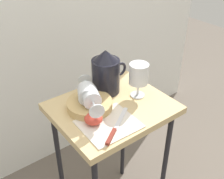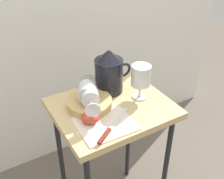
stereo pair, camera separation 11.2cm
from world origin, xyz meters
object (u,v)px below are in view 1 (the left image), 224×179
basket_tray (90,105)px  pitcher (106,75)px  wine_glass_upright (139,75)px  knife (114,130)px  wine_glass_tipped_near (91,97)px  apple_half_left (93,119)px  wine_glass_tipped_far (87,93)px  table (112,122)px

basket_tray → pitcher: 0.16m
wine_glass_upright → knife: 0.28m
pitcher → knife: pitcher is taller
wine_glass_tipped_near → apple_half_left: bearing=-117.5°
pitcher → wine_glass_tipped_near: (-0.14, -0.09, -0.01)m
wine_glass_tipped_near → knife: size_ratio=0.80×
pitcher → apple_half_left: pitcher is taller
pitcher → wine_glass_tipped_far: size_ratio=1.31×
wine_glass_upright → knife: (-0.23, -0.13, -0.09)m
knife → wine_glass_tipped_far: bearing=88.3°
basket_tray → wine_glass_upright: 0.24m
basket_tray → pitcher: (0.13, 0.07, 0.06)m
wine_glass_upright → apple_half_left: bearing=-170.9°
basket_tray → wine_glass_upright: (0.22, -0.05, 0.08)m
table → wine_glass_tipped_far: wine_glass_tipped_far is taller
wine_glass_upright → apple_half_left: size_ratio=2.22×
apple_half_left → knife: apple_half_left is taller
wine_glass_tipped_near → knife: (-0.00, -0.16, -0.06)m
wine_glass_tipped_near → knife: wine_glass_tipped_near is taller
apple_half_left → knife: bearing=-68.9°
basket_tray → knife: size_ratio=0.95×
apple_half_left → wine_glass_tipped_near: bearing=62.5°
pitcher → basket_tray: bearing=-153.4°
basket_tray → wine_glass_tipped_far: (-0.00, 0.01, 0.05)m
wine_glass_upright → apple_half_left: 0.28m
basket_tray → wine_glass_tipped_near: (-0.01, -0.02, 0.05)m
wine_glass_upright → wine_glass_tipped_near: (-0.23, 0.03, -0.03)m
pitcher → wine_glass_upright: pitcher is taller
pitcher → apple_half_left: bearing=-138.1°
table → pitcher: (0.05, 0.11, 0.17)m
basket_tray → wine_glass_tipped_near: wine_glass_tipped_near is taller
table → pitcher: 0.21m
wine_glass_tipped_near → apple_half_left: wine_glass_tipped_near is taller
table → apple_half_left: size_ratio=10.16×
wine_glass_tipped_near → wine_glass_tipped_far: (0.00, 0.03, 0.00)m
pitcher → apple_half_left: 0.24m
wine_glass_upright → wine_glass_tipped_far: (-0.22, 0.06, -0.03)m
table → wine_glass_upright: bearing=-3.5°
pitcher → wine_glass_tipped_far: 0.15m
pitcher → apple_half_left: (-0.18, -0.16, -0.06)m
table → wine_glass_upright: (0.14, -0.01, 0.19)m
pitcher → knife: bearing=-120.1°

